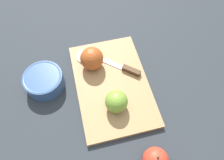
% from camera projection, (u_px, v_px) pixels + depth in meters
% --- Properties ---
extents(ground_plane, '(4.00, 4.00, 0.00)m').
position_uv_depth(ground_plane, '(112.00, 85.00, 0.72)').
color(ground_plane, '#282D33').
extents(cutting_board, '(0.38, 0.26, 0.02)m').
position_uv_depth(cutting_board, '(112.00, 84.00, 0.71)').
color(cutting_board, '#A37A4C').
rests_on(cutting_board, ground_plane).
extents(apple_half_left, '(0.07, 0.07, 0.07)m').
position_uv_depth(apple_half_left, '(116.00, 102.00, 0.64)').
color(apple_half_left, olive).
rests_on(apple_half_left, cutting_board).
extents(apple_half_right, '(0.08, 0.08, 0.08)m').
position_uv_depth(apple_half_right, '(92.00, 59.00, 0.71)').
color(apple_half_right, '#AD4C1E').
rests_on(apple_half_right, cutting_board).
extents(knife, '(0.12, 0.12, 0.02)m').
position_uv_depth(knife, '(127.00, 69.00, 0.73)').
color(knife, silver).
rests_on(knife, cutting_board).
extents(apple_slice, '(0.06, 0.06, 0.00)m').
position_uv_depth(apple_slice, '(85.00, 56.00, 0.76)').
color(apple_slice, beige).
rests_on(apple_slice, cutting_board).
extents(apple_whole, '(0.07, 0.07, 0.08)m').
position_uv_depth(apple_whole, '(155.00, 160.00, 0.57)').
color(apple_whole, red).
rests_on(apple_whole, ground_plane).
extents(bowl, '(0.12, 0.12, 0.05)m').
position_uv_depth(bowl, '(44.00, 80.00, 0.70)').
color(bowl, '#33517F').
rests_on(bowl, ground_plane).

